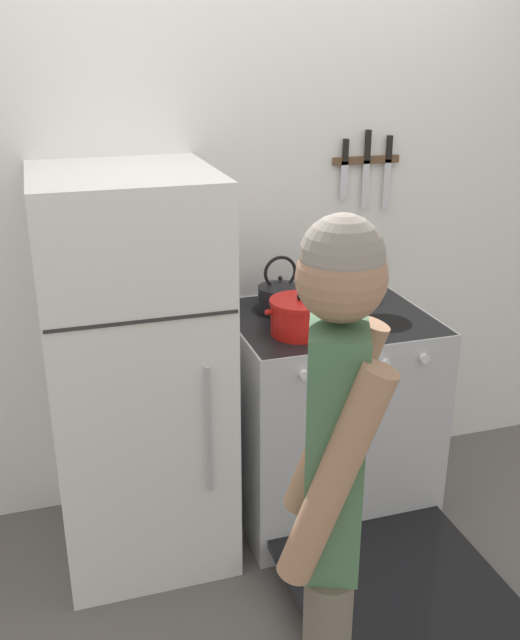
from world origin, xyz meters
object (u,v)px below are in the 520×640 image
Objects in this scene: stove_range at (329,419)px; tea_kettle at (280,294)px; utensil_jar at (361,285)px; refrigerator at (136,372)px; person at (331,509)px; dutch_oven_pot at (300,316)px.

stove_range is 5.97× the size of tea_kettle.
utensil_jar is (0.20, 0.18, 0.53)m from stove_range.
tea_kettle is (0.64, 0.14, 0.21)m from refrigerator.
person is at bearing -113.14° from stove_range.
stove_range is at bearing -2.39° from refrigerator.
dutch_oven_pot is (-0.18, -0.10, 0.53)m from stove_range.
refrigerator reaches higher than utensil_jar.
tea_kettle reaches higher than dutch_oven_pot.
person is at bearing -117.41° from utensil_jar.
tea_kettle is 0.37m from utensil_jar.
utensil_jar is (1.01, 0.15, 0.21)m from refrigerator.
utensil_jar is at bearing 41.71° from stove_range.
utensil_jar is at bearing 1.11° from tea_kettle.
utensil_jar is (0.37, 0.01, 0.00)m from tea_kettle.
stove_range is (0.81, -0.03, -0.32)m from refrigerator.
tea_kettle is (-0.17, 0.17, 0.53)m from stove_range.
refrigerator is at bearing -171.68° from utensil_jar.
utensil_jar is (0.39, 0.28, 0.00)m from dutch_oven_pot.
stove_range is 0.57m from dutch_oven_pot.
refrigerator reaches higher than dutch_oven_pot.
person reaches higher than stove_range.
person is (-0.51, -1.20, 0.48)m from stove_range.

